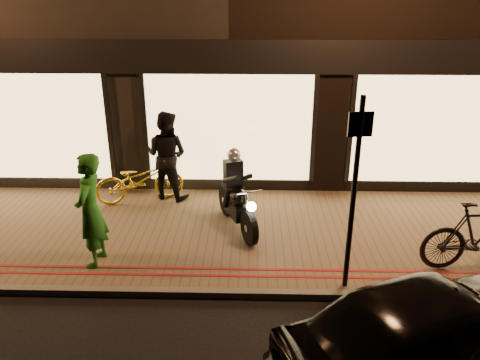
{
  "coord_description": "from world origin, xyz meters",
  "views": [
    {
      "loc": [
        0.5,
        -6.0,
        4.4
      ],
      "look_at": [
        0.28,
        2.19,
        1.1
      ],
      "focal_mm": 35.0,
      "sensor_mm": 36.0,
      "label": 1
    }
  ],
  "objects_px": {
    "bicycle_gold": "(140,180)",
    "person_green": "(90,211)",
    "motorcycle": "(236,198)",
    "parked_car": "(435,332)",
    "sign_post": "(354,187)"
  },
  "relations": [
    {
      "from": "bicycle_gold",
      "to": "person_green",
      "type": "relative_size",
      "value": 0.98
    },
    {
      "from": "person_green",
      "to": "motorcycle",
      "type": "bearing_deg",
      "value": 121.72
    },
    {
      "from": "sign_post",
      "to": "parked_car",
      "type": "bearing_deg",
      "value": -68.02
    },
    {
      "from": "motorcycle",
      "to": "sign_post",
      "type": "xyz_separation_m",
      "value": [
        1.77,
        -1.91,
        1.06
      ]
    },
    {
      "from": "person_green",
      "to": "parked_car",
      "type": "xyz_separation_m",
      "value": [
        4.8,
        -2.3,
        -0.42
      ]
    },
    {
      "from": "parked_car",
      "to": "sign_post",
      "type": "bearing_deg",
      "value": -2.48
    },
    {
      "from": "bicycle_gold",
      "to": "person_green",
      "type": "xyz_separation_m",
      "value": [
        -0.2,
        -2.53,
        0.47
      ]
    },
    {
      "from": "motorcycle",
      "to": "bicycle_gold",
      "type": "height_order",
      "value": "motorcycle"
    },
    {
      "from": "sign_post",
      "to": "person_green",
      "type": "height_order",
      "value": "sign_post"
    },
    {
      "from": "sign_post",
      "to": "bicycle_gold",
      "type": "distance_m",
      "value": 5.12
    },
    {
      "from": "person_green",
      "to": "parked_car",
      "type": "height_order",
      "value": "person_green"
    },
    {
      "from": "sign_post",
      "to": "parked_car",
      "type": "height_order",
      "value": "sign_post"
    },
    {
      "from": "motorcycle",
      "to": "person_green",
      "type": "bearing_deg",
      "value": -171.67
    },
    {
      "from": "sign_post",
      "to": "person_green",
      "type": "bearing_deg",
      "value": 172.27
    },
    {
      "from": "motorcycle",
      "to": "person_green",
      "type": "distance_m",
      "value": 2.72
    }
  ]
}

